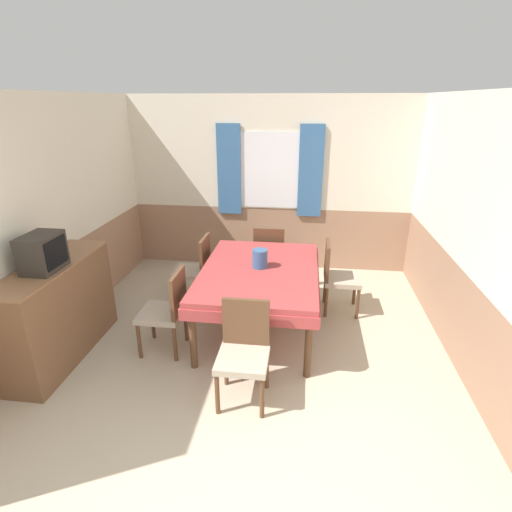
{
  "coord_description": "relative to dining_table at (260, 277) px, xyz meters",
  "views": [
    {
      "loc": [
        0.56,
        -1.43,
        2.51
      ],
      "look_at": [
        0.04,
        2.63,
        0.91
      ],
      "focal_mm": 28.0,
      "sensor_mm": 36.0,
      "label": 1
    }
  ],
  "objects": [
    {
      "name": "wall_left",
      "position": [
        -2.23,
        -0.35,
        0.64
      ],
      "size": [
        0.05,
        4.96,
        2.6
      ],
      "color": "silver",
      "rests_on": "ground_plane"
    },
    {
      "name": "vase",
      "position": [
        -0.0,
        0.05,
        0.2
      ],
      "size": [
        0.17,
        0.17,
        0.21
      ],
      "color": "#335684",
      "rests_on": "dining_table"
    },
    {
      "name": "wall_right",
      "position": [
        2.06,
        -0.35,
        0.64
      ],
      "size": [
        0.05,
        4.96,
        2.6
      ],
      "color": "silver",
      "rests_on": "ground_plane"
    },
    {
      "name": "chair_left_far",
      "position": [
        -0.9,
        0.55,
        -0.17
      ],
      "size": [
        0.44,
        0.44,
        0.91
      ],
      "rotation": [
        0.0,
        0.0,
        1.57
      ],
      "color": "brown",
      "rests_on": "ground_plane"
    },
    {
      "name": "chair_head_window",
      "position": [
        0.0,
        1.16,
        -0.17
      ],
      "size": [
        0.44,
        0.44,
        0.91
      ],
      "color": "brown",
      "rests_on": "ground_plane"
    },
    {
      "name": "sideboard",
      "position": [
        -1.97,
        -0.78,
        -0.14
      ],
      "size": [
        0.46,
        1.49,
        1.02
      ],
      "color": "brown",
      "rests_on": "ground_plane"
    },
    {
      "name": "chair_head_near",
      "position": [
        0.0,
        -1.16,
        -0.17
      ],
      "size": [
        0.44,
        0.44,
        0.91
      ],
      "rotation": [
        0.0,
        0.0,
        3.14
      ],
      "color": "brown",
      "rests_on": "ground_plane"
    },
    {
      "name": "chair_left_near",
      "position": [
        -0.9,
        -0.55,
        -0.17
      ],
      "size": [
        0.44,
        0.44,
        0.91
      ],
      "rotation": [
        0.0,
        0.0,
        1.57
      ],
      "color": "brown",
      "rests_on": "ground_plane"
    },
    {
      "name": "wall_back",
      "position": [
        -0.08,
        1.95,
        0.66
      ],
      "size": [
        4.65,
        0.1,
        2.6
      ],
      "color": "silver",
      "rests_on": "ground_plane"
    },
    {
      "name": "tv",
      "position": [
        -1.93,
        -0.89,
        0.54
      ],
      "size": [
        0.29,
        0.39,
        0.35
      ],
      "color": "#2D2823",
      "rests_on": "sideboard"
    },
    {
      "name": "dining_table",
      "position": [
        0.0,
        0.0,
        0.0
      ],
      "size": [
        1.31,
        1.83,
        0.76
      ],
      "color": "#9E3838",
      "rests_on": "ground_plane"
    },
    {
      "name": "chair_right_far",
      "position": [
        0.9,
        0.55,
        -0.17
      ],
      "size": [
        0.44,
        0.44,
        0.91
      ],
      "rotation": [
        0.0,
        0.0,
        4.71
      ],
      "color": "brown",
      "rests_on": "ground_plane"
    }
  ]
}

